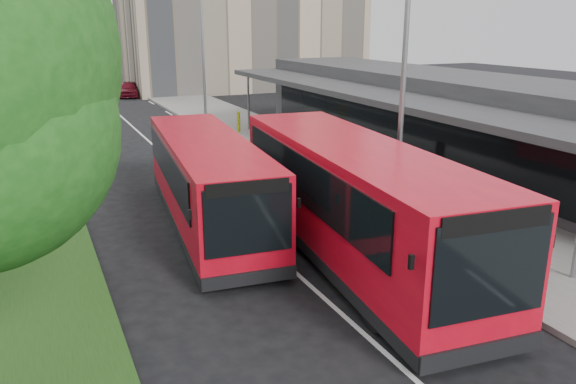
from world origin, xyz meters
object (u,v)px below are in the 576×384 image
bus_second (208,182)px  lamp_post_near (401,74)px  lamp_post_far (201,47)px  car_far (76,85)px  bollard (239,122)px  car_near (129,89)px  litter_bin (330,162)px  bus_main (353,201)px

bus_second → lamp_post_near: bearing=-21.9°
lamp_post_far → car_far: 23.28m
lamp_post_near → bollard: bearing=86.7°
lamp_post_near → car_near: lamp_post_near is taller
lamp_post_far → car_near: (-1.75, 16.54, -4.04)m
lamp_post_near → bus_second: (-5.06, 2.67, -3.30)m
lamp_post_near → car_near: size_ratio=2.02×
litter_bin → lamp_post_far: bearing=96.0°
litter_bin → car_far: (-7.00, 35.63, 0.14)m
lamp_post_far → bus_main: lamp_post_far is taller
bollard → car_near: size_ratio=0.29×
bus_second → bollard: bearing=72.3°
lamp_post_far → car_far: bearing=104.1°
lamp_post_far → car_far: lamp_post_far is taller
bollard → litter_bin: bearing=-87.4°
lamp_post_near → litter_bin: 7.95m
car_near → lamp_post_near: bearing=-76.2°
bollard → lamp_post_far: bearing=105.2°
lamp_post_far → car_far: (-5.58, 22.23, -4.04)m
lamp_post_near → bus_main: size_ratio=0.71×
bus_main → car_far: (-3.26, 43.64, -0.93)m
bollard → car_far: bearing=104.2°
bus_main → car_near: (0.57, 37.95, -0.93)m
bollard → bus_second: bearing=-113.6°
lamp_post_far → lamp_post_near: bearing=-90.0°
bollard → car_far: (-6.54, 25.77, -0.04)m
litter_bin → lamp_post_near: bearing=-102.1°
bus_main → lamp_post_far: bearing=89.7°
lamp_post_near → lamp_post_far: size_ratio=1.00×
lamp_post_near → bus_second: 6.61m
lamp_post_near → lamp_post_far: same height
lamp_post_near → car_near: 36.80m
bus_main → car_far: size_ratio=2.74×
bus_second → car_near: bus_second is taller
car_far → litter_bin: bearing=-75.4°
car_near → litter_bin: bearing=-72.9°
bollard → car_near: (-2.71, 20.07, -0.05)m
bus_second → car_near: bearing=90.4°
bus_main → litter_bin: bearing=70.9°
bus_main → car_near: 37.96m
car_far → car_near: bearing=-52.7°
bus_main → bus_second: (-2.74, 4.08, -0.19)m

